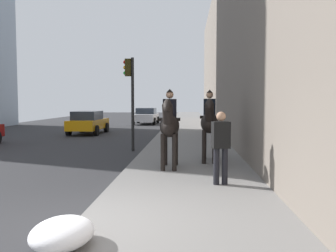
{
  "coord_description": "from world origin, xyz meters",
  "views": [
    {
      "loc": [
        -5.66,
        -1.82,
        2.06
      ],
      "look_at": [
        4.0,
        -1.28,
        1.4
      ],
      "focal_mm": 39.06,
      "sensor_mm": 36.0,
      "label": 1
    }
  ],
  "objects_px": {
    "car_far_lane": "(146,116)",
    "traffic_light_near_curb": "(130,89)",
    "pedestrian_greeting": "(221,143)",
    "mounted_horse_far": "(209,122)",
    "car_near_lane": "(88,122)",
    "mounted_horse_near": "(169,124)"
  },
  "relations": [
    {
      "from": "mounted_horse_near",
      "to": "pedestrian_greeting",
      "type": "distance_m",
      "value": 2.37
    },
    {
      "from": "mounted_horse_near",
      "to": "car_near_lane",
      "type": "xyz_separation_m",
      "value": [
        11.99,
        5.71,
        -0.64
      ]
    },
    {
      "from": "mounted_horse_near",
      "to": "traffic_light_near_curb",
      "type": "distance_m",
      "value": 4.92
    },
    {
      "from": "mounted_horse_near",
      "to": "car_far_lane",
      "type": "bearing_deg",
      "value": -170.92
    },
    {
      "from": "pedestrian_greeting",
      "to": "car_near_lane",
      "type": "height_order",
      "value": "pedestrian_greeting"
    },
    {
      "from": "pedestrian_greeting",
      "to": "car_far_lane",
      "type": "bearing_deg",
      "value": -0.09
    },
    {
      "from": "car_far_lane",
      "to": "traffic_light_near_curb",
      "type": "distance_m",
      "value": 17.88
    },
    {
      "from": "mounted_horse_far",
      "to": "traffic_light_near_curb",
      "type": "bearing_deg",
      "value": -132.99
    },
    {
      "from": "car_far_lane",
      "to": "traffic_light_near_curb",
      "type": "bearing_deg",
      "value": 6.42
    },
    {
      "from": "mounted_horse_far",
      "to": "car_near_lane",
      "type": "xyz_separation_m",
      "value": [
        10.78,
        6.92,
        -0.65
      ]
    },
    {
      "from": "mounted_horse_near",
      "to": "mounted_horse_far",
      "type": "xyz_separation_m",
      "value": [
        1.22,
        -1.21,
        0.01
      ]
    },
    {
      "from": "traffic_light_near_curb",
      "to": "car_far_lane",
      "type": "bearing_deg",
      "value": 4.63
    },
    {
      "from": "pedestrian_greeting",
      "to": "car_far_lane",
      "type": "height_order",
      "value": "pedestrian_greeting"
    },
    {
      "from": "mounted_horse_far",
      "to": "traffic_light_near_curb",
      "type": "xyz_separation_m",
      "value": [
        3.2,
        3.04,
        1.16
      ]
    },
    {
      "from": "pedestrian_greeting",
      "to": "traffic_light_near_curb",
      "type": "bearing_deg",
      "value": 15.25
    },
    {
      "from": "car_far_lane",
      "to": "traffic_light_near_curb",
      "type": "relative_size",
      "value": 1.16
    },
    {
      "from": "mounted_horse_far",
      "to": "traffic_light_near_curb",
      "type": "distance_m",
      "value": 4.56
    },
    {
      "from": "pedestrian_greeting",
      "to": "mounted_horse_far",
      "type": "bearing_deg",
      "value": -9.29
    },
    {
      "from": "car_far_lane",
      "to": "traffic_light_near_curb",
      "type": "xyz_separation_m",
      "value": [
        -17.73,
        -1.44,
        1.82
      ]
    },
    {
      "from": "mounted_horse_near",
      "to": "traffic_light_near_curb",
      "type": "height_order",
      "value": "traffic_light_near_curb"
    },
    {
      "from": "mounted_horse_near",
      "to": "mounted_horse_far",
      "type": "relative_size",
      "value": 0.99
    },
    {
      "from": "car_far_lane",
      "to": "traffic_light_near_curb",
      "type": "height_order",
      "value": "traffic_light_near_curb"
    }
  ]
}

